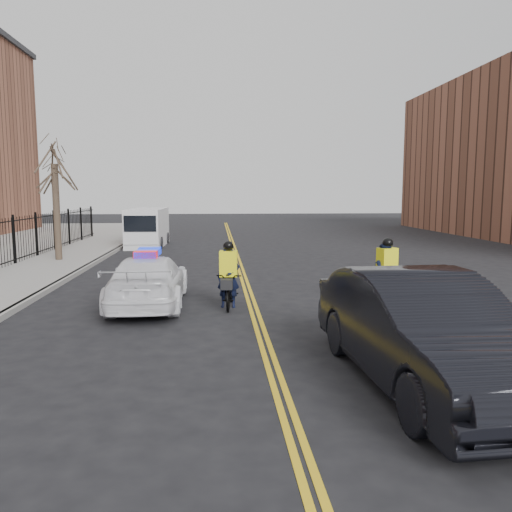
{
  "coord_description": "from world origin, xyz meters",
  "views": [
    {
      "loc": [
        -0.94,
        -11.55,
        2.96
      ],
      "look_at": [
        0.11,
        1.47,
        1.3
      ],
      "focal_mm": 35.0,
      "sensor_mm": 36.0,
      "label": 1
    }
  ],
  "objects_px": {
    "cyclist_near": "(229,284)",
    "cyclist_far": "(387,279)",
    "dark_sedan": "(422,330)",
    "cargo_van": "(147,228)",
    "police_cruiser": "(149,281)"
  },
  "relations": [
    {
      "from": "cyclist_near",
      "to": "cyclist_far",
      "type": "height_order",
      "value": "cyclist_far"
    },
    {
      "from": "dark_sedan",
      "to": "cargo_van",
      "type": "bearing_deg",
      "value": 104.69
    },
    {
      "from": "dark_sedan",
      "to": "cargo_van",
      "type": "xyz_separation_m",
      "value": [
        -6.95,
        20.91,
        0.14
      ]
    },
    {
      "from": "cargo_van",
      "to": "police_cruiser",
      "type": "bearing_deg",
      "value": -81.16
    },
    {
      "from": "cargo_van",
      "to": "cyclist_near",
      "type": "xyz_separation_m",
      "value": [
        4.13,
        -15.35,
        -0.41
      ]
    },
    {
      "from": "police_cruiser",
      "to": "dark_sedan",
      "type": "distance_m",
      "value": 7.67
    },
    {
      "from": "cargo_van",
      "to": "cyclist_far",
      "type": "height_order",
      "value": "cargo_van"
    },
    {
      "from": "cyclist_near",
      "to": "dark_sedan",
      "type": "bearing_deg",
      "value": -57.56
    },
    {
      "from": "cyclist_near",
      "to": "cyclist_far",
      "type": "xyz_separation_m",
      "value": [
        4.13,
        -0.2,
        0.11
      ]
    },
    {
      "from": "police_cruiser",
      "to": "dark_sedan",
      "type": "bearing_deg",
      "value": 129.31
    },
    {
      "from": "dark_sedan",
      "to": "cyclist_far",
      "type": "relative_size",
      "value": 2.88
    },
    {
      "from": "dark_sedan",
      "to": "cyclist_far",
      "type": "distance_m",
      "value": 5.52
    },
    {
      "from": "police_cruiser",
      "to": "cyclist_near",
      "type": "height_order",
      "value": "cyclist_near"
    },
    {
      "from": "dark_sedan",
      "to": "cyclist_near",
      "type": "height_order",
      "value": "dark_sedan"
    },
    {
      "from": "dark_sedan",
      "to": "cyclist_near",
      "type": "bearing_deg",
      "value": 113.21
    }
  ]
}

